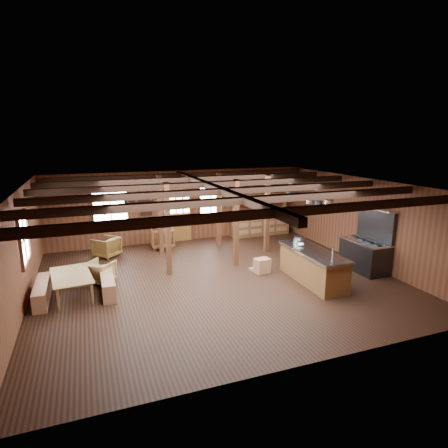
% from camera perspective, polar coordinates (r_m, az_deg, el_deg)
% --- Properties ---
extents(room, '(10.04, 9.04, 2.84)m').
position_cam_1_polar(room, '(10.63, -1.09, -1.48)').
color(room, black).
rests_on(room, ground).
extents(ceiling_joists, '(9.80, 8.82, 0.18)m').
position_cam_1_polar(ceiling_joists, '(10.54, -1.44, 5.49)').
color(ceiling_joists, black).
rests_on(ceiling_joists, ceiling).
extents(timber_posts, '(3.95, 2.35, 2.80)m').
position_cam_1_polar(timber_posts, '(12.70, -1.98, 0.98)').
color(timber_posts, '#442513').
rests_on(timber_posts, floor).
extents(back_door, '(1.02, 0.08, 2.15)m').
position_cam_1_polar(back_door, '(14.90, -6.76, 0.70)').
color(back_door, brown).
rests_on(back_door, floor).
extents(window_back_left, '(1.32, 0.06, 1.32)m').
position_cam_1_polar(window_back_left, '(14.40, -16.95, 2.69)').
color(window_back_left, white).
rests_on(window_back_left, wall_back).
extents(window_back_right, '(1.02, 0.06, 1.32)m').
position_cam_1_polar(window_back_right, '(15.13, -2.04, 3.75)').
color(window_back_right, white).
rests_on(window_back_right, wall_back).
extents(window_left, '(0.14, 1.24, 1.32)m').
position_cam_1_polar(window_left, '(10.62, -28.26, -2.00)').
color(window_left, white).
rests_on(window_left, wall_back).
extents(notice_boards, '(1.08, 0.03, 0.90)m').
position_cam_1_polar(notice_boards, '(14.49, -12.61, 3.17)').
color(notice_boards, silver).
rests_on(notice_boards, wall_back).
extents(back_counter, '(2.55, 0.60, 2.45)m').
position_cam_1_polar(back_counter, '(15.87, 5.50, 0.47)').
color(back_counter, brown).
rests_on(back_counter, floor).
extents(pendant_lamps, '(1.86, 2.36, 0.66)m').
position_cam_1_polar(pendant_lamps, '(10.92, -14.12, 3.09)').
color(pendant_lamps, '#2B2A2D').
rests_on(pendant_lamps, ceiling).
extents(pot_rack, '(0.36, 3.00, 0.45)m').
position_cam_1_polar(pot_rack, '(12.00, 11.94, 4.16)').
color(pot_rack, '#2B2A2D').
rests_on(pot_rack, ceiling).
extents(kitchen_island, '(0.90, 2.51, 1.20)m').
position_cam_1_polar(kitchen_island, '(11.06, 13.38, -6.25)').
color(kitchen_island, brown).
rests_on(kitchen_island, floor).
extents(step_stool, '(0.56, 0.44, 0.45)m').
position_cam_1_polar(step_stool, '(11.61, 5.81, -6.33)').
color(step_stool, '#9A6A46').
rests_on(step_stool, floor).
extents(commercial_range, '(0.83, 1.62, 2.00)m').
position_cam_1_polar(commercial_range, '(12.47, 20.89, -3.74)').
color(commercial_range, '#2B2A2D').
rests_on(commercial_range, floor).
extents(dining_table, '(1.14, 1.80, 0.60)m').
position_cam_1_polar(dining_table, '(10.67, -21.96, -8.67)').
color(dining_table, olive).
rests_on(dining_table, floor).
extents(bench_wall, '(0.32, 1.69, 0.47)m').
position_cam_1_polar(bench_wall, '(10.75, -25.97, -9.27)').
color(bench_wall, '#9A6A46').
rests_on(bench_wall, floor).
extents(bench_aisle, '(0.33, 1.74, 0.48)m').
position_cam_1_polar(bench_aisle, '(10.68, -17.34, -8.60)').
color(bench_aisle, '#9A6A46').
rests_on(bench_aisle, floor).
extents(armchair_a, '(1.06, 1.06, 0.69)m').
position_cam_1_polar(armchair_a, '(13.63, -17.46, -3.36)').
color(armchair_a, brown).
rests_on(armchair_a, floor).
extents(armchair_b, '(0.83, 0.86, 0.76)m').
position_cam_1_polar(armchair_b, '(14.23, -9.45, -2.06)').
color(armchair_b, brown).
rests_on(armchair_b, floor).
extents(armchair_c, '(0.97, 0.97, 0.63)m').
position_cam_1_polar(armchair_c, '(11.35, -18.31, -6.92)').
color(armchair_c, olive).
rests_on(armchair_c, floor).
extents(counter_pot, '(0.32, 0.32, 0.19)m').
position_cam_1_polar(counter_pot, '(11.65, 11.34, -2.27)').
color(counter_pot, '#B6B9BE').
rests_on(counter_pot, kitchen_island).
extents(bowl, '(0.30, 0.30, 0.06)m').
position_cam_1_polar(bowl, '(11.29, 11.51, -3.14)').
color(bowl, silver).
rests_on(bowl, kitchen_island).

